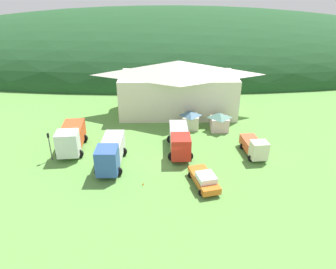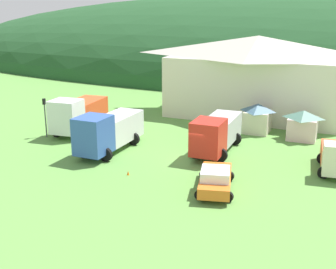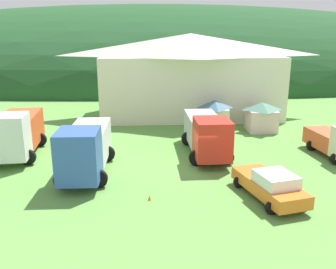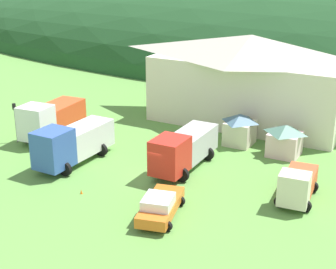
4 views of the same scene
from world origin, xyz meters
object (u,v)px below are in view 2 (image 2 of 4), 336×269
at_px(crane_truck_red, 216,132).
at_px(light_truck_cream, 336,157).
at_px(traffic_cone_near_pickup, 128,175).
at_px(depot_building, 256,76).
at_px(play_shed_cream, 257,118).
at_px(box_truck_blue, 108,131).
at_px(play_shed_pink, 303,125).
at_px(heavy_rig_white, 78,114).
at_px(service_pickup_orange, 215,179).
at_px(traffic_light_west, 45,113).

height_order(crane_truck_red, light_truck_cream, crane_truck_red).
bearing_deg(traffic_cone_near_pickup, crane_truck_red, 60.16).
relative_size(depot_building, light_truck_cream, 3.70).
xyz_separation_m(play_shed_cream, box_truck_blue, (-10.15, -10.65, 0.36)).
xyz_separation_m(play_shed_cream, play_shed_pink, (4.26, -0.65, -0.07)).
bearing_deg(heavy_rig_white, box_truck_blue, 49.84).
relative_size(service_pickup_orange, traffic_cone_near_pickup, 8.56).
relative_size(heavy_rig_white, service_pickup_orange, 1.37).
bearing_deg(traffic_cone_near_pickup, service_pickup_orange, -1.76).
height_order(crane_truck_red, traffic_light_west, traffic_light_west).
distance_m(service_pickup_orange, traffic_cone_near_pickup, 6.61).
bearing_deg(light_truck_cream, traffic_light_west, -93.59).
bearing_deg(service_pickup_orange, box_truck_blue, -125.82).
bearing_deg(traffic_light_west, traffic_cone_near_pickup, -25.52).
bearing_deg(heavy_rig_white, light_truck_cream, 80.74).
relative_size(box_truck_blue, traffic_light_west, 2.13).
bearing_deg(traffic_cone_near_pickup, depot_building, 77.73).
bearing_deg(traffic_cone_near_pickup, play_shed_pink, 53.38).
xyz_separation_m(depot_building, light_truck_cream, (9.04, -14.64, -3.27)).
xyz_separation_m(heavy_rig_white, service_pickup_orange, (16.20, -8.18, -1.02)).
relative_size(light_truck_cream, service_pickup_orange, 1.01).
bearing_deg(light_truck_cream, crane_truck_red, -102.17).
xyz_separation_m(play_shed_cream, traffic_light_west, (-17.68, -9.17, 0.80)).
height_order(play_shed_cream, traffic_cone_near_pickup, play_shed_cream).
bearing_deg(heavy_rig_white, depot_building, 127.26).
bearing_deg(depot_building, box_truck_blue, -116.76).
bearing_deg(light_truck_cream, service_pickup_orange, -52.64).
distance_m(play_shed_cream, traffic_light_west, 19.93).
relative_size(crane_truck_red, traffic_light_west, 2.18).
distance_m(traffic_light_west, traffic_cone_near_pickup, 12.96).
bearing_deg(heavy_rig_white, crane_truck_red, 82.51).
distance_m(box_truck_blue, light_truck_cream, 17.74).
bearing_deg(play_shed_pink, traffic_light_west, -158.78).
bearing_deg(depot_building, service_pickup_orange, -84.60).
height_order(service_pickup_orange, traffic_cone_near_pickup, service_pickup_orange).
xyz_separation_m(depot_building, crane_truck_red, (-0.30, -13.55, -2.79)).
height_order(heavy_rig_white, traffic_light_west, traffic_light_west).
distance_m(play_shed_cream, traffic_cone_near_pickup, 15.98).
height_order(play_shed_cream, heavy_rig_white, heavy_rig_white).
bearing_deg(crane_truck_red, play_shed_cream, 164.43).
xyz_separation_m(depot_building, traffic_light_west, (-16.08, -15.47, -2.25)).
bearing_deg(box_truck_blue, play_shed_cream, 136.85).
height_order(depot_building, light_truck_cream, depot_building).
bearing_deg(heavy_rig_white, traffic_cone_near_pickup, 45.20).
xyz_separation_m(depot_building, traffic_cone_near_pickup, (-4.56, -20.96, -4.51)).
relative_size(play_shed_cream, crane_truck_red, 0.36).
bearing_deg(play_shed_cream, light_truck_cream, -48.31).
distance_m(play_shed_pink, light_truck_cream, 8.33).
bearing_deg(box_truck_blue, play_shed_pink, 125.22).
bearing_deg(box_truck_blue, traffic_cone_near_pickup, 45.20).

